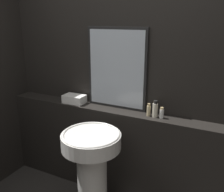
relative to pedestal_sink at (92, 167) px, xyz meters
name	(u,v)px	position (x,y,z in m)	size (l,w,h in m)	color
wall_back	(113,76)	(-0.10, 0.61, 0.68)	(8.00, 0.06, 2.50)	black
vanity_counter	(108,150)	(-0.10, 0.49, -0.10)	(2.33, 0.19, 0.94)	black
pedestal_sink	(92,167)	(0.00, 0.00, 0.00)	(0.51, 0.51, 0.90)	silver
mirror	(117,69)	(-0.04, 0.57, 0.77)	(0.62, 0.03, 0.80)	black
towel_stack	(74,99)	(-0.50, 0.49, 0.41)	(0.23, 0.15, 0.09)	white
shampoo_bottle	(149,110)	(0.33, 0.49, 0.42)	(0.04, 0.04, 0.12)	#C6B284
conditioner_bottle	(155,109)	(0.39, 0.49, 0.44)	(0.05, 0.05, 0.16)	beige
lotion_bottle	(162,113)	(0.46, 0.49, 0.41)	(0.04, 0.04, 0.10)	white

